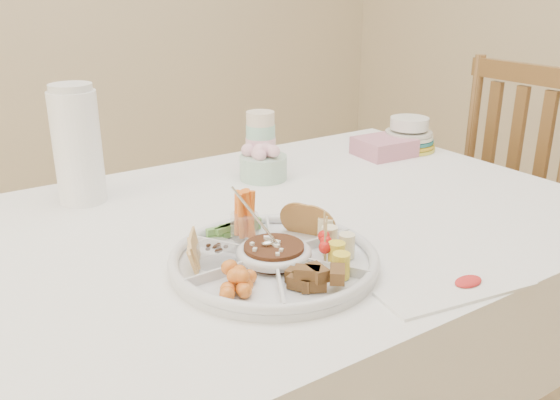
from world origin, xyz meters
TOP-DOWN VIEW (x-y plane):
  - dining_table at (0.00, 0.00)m, footprint 1.52×1.02m
  - chair at (0.82, 0.09)m, footprint 0.43×0.43m
  - party_tray at (-0.13, -0.20)m, footprint 0.39×0.39m
  - bean_dip at (-0.13, -0.20)m, footprint 0.11×0.11m
  - tortillas at (-0.01, -0.14)m, footprint 0.11×0.11m
  - carrot_cucumber at (-0.13, -0.07)m, footprint 0.11×0.11m
  - pita_raisins at (-0.24, -0.14)m, footprint 0.10×0.10m
  - cherries at (-0.24, -0.27)m, footprint 0.12×0.12m
  - granola_chunks at (-0.12, -0.33)m, footprint 0.11×0.11m
  - banana_tomato at (-0.01, -0.27)m, footprint 0.10×0.10m
  - cup_stack at (0.15, 0.29)m, footprint 0.08×0.08m
  - thermos at (-0.31, 0.34)m, footprint 0.14×0.14m
  - flower_bowl at (0.14, 0.25)m, footprint 0.16×0.16m
  - napkin_stack at (0.56, 0.23)m, footprint 0.17×0.15m
  - plate_stack at (0.66, 0.24)m, footprint 0.17×0.17m
  - placemat at (0.09, -0.45)m, footprint 0.29×0.14m

SIDE VIEW (x-z plane):
  - dining_table at x=0.00m, z-range 0.00..0.76m
  - chair at x=0.82m, z-range 0.00..1.02m
  - placemat at x=0.09m, z-range 0.76..0.76m
  - party_tray at x=-0.13m, z-range 0.76..0.80m
  - napkin_stack at x=0.56m, z-range 0.76..0.81m
  - bean_dip at x=-0.13m, z-range 0.77..0.81m
  - cherries at x=-0.24m, z-range 0.77..0.82m
  - granola_chunks at x=-0.12m, z-range 0.77..0.82m
  - tortillas at x=-0.01m, z-range 0.77..0.83m
  - pita_raisins at x=-0.24m, z-range 0.78..0.83m
  - flower_bowl at x=0.14m, z-range 0.76..0.85m
  - plate_stack at x=0.66m, z-range 0.76..0.87m
  - banana_tomato at x=-0.01m, z-range 0.78..0.86m
  - carrot_cucumber at x=-0.13m, z-range 0.77..0.87m
  - cup_stack at x=0.15m, z-range 0.76..0.98m
  - thermos at x=-0.31m, z-range 0.76..1.04m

